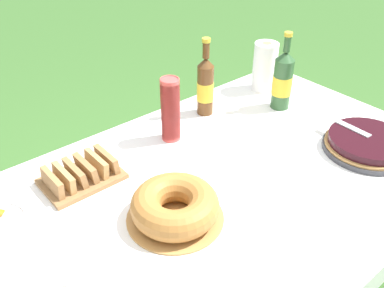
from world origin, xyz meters
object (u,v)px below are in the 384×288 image
at_px(cider_bottle_amber, 205,86).
at_px(bread_board, 81,174).
at_px(bundt_cake, 175,206).
at_px(cup_stack, 170,110).
at_px(cider_bottle_green, 283,80).
at_px(berry_tart, 368,144).
at_px(paper_towel_roll, 265,67).
at_px(serving_knife, 377,139).

relative_size(cider_bottle_amber, bread_board, 1.27).
relative_size(bundt_cake, cup_stack, 1.17).
bearing_deg(cider_bottle_green, bread_board, 174.35).
relative_size(berry_tart, paper_towel_roll, 1.44).
bearing_deg(bundt_cake, cider_bottle_amber, 40.60).
bearing_deg(cup_stack, bread_board, -177.94).
bearing_deg(berry_tart, cider_bottle_amber, 114.38).
distance_m(berry_tart, cup_stack, 0.74).
height_order(bundt_cake, cider_bottle_green, cider_bottle_green).
xyz_separation_m(bundt_cake, cider_bottle_green, (0.79, 0.26, 0.08)).
xyz_separation_m(berry_tart, paper_towel_roll, (0.09, 0.60, 0.08)).
bearing_deg(serving_knife, bread_board, 60.45).
distance_m(cider_bottle_amber, paper_towel_roll, 0.36).
xyz_separation_m(cider_bottle_green, paper_towel_roll, (0.08, 0.17, -0.02)).
bearing_deg(bread_board, cider_bottle_green, -5.65).
relative_size(berry_tart, serving_knife, 0.86).
distance_m(bundt_cake, cup_stack, 0.46).
bearing_deg(paper_towel_roll, serving_knife, -98.16).
bearing_deg(cider_bottle_green, serving_knife, -91.61).
xyz_separation_m(cup_stack, paper_towel_roll, (0.60, 0.06, -0.01)).
height_order(bundt_cake, cup_stack, cup_stack).
xyz_separation_m(cider_bottle_amber, paper_towel_roll, (0.36, -0.00, -0.01)).
height_order(cider_bottle_green, cider_bottle_amber, cider_bottle_green).
bearing_deg(serving_knife, cider_bottle_amber, 25.20).
height_order(cider_bottle_green, paper_towel_roll, cider_bottle_green).
xyz_separation_m(cup_stack, bread_board, (-0.39, -0.01, -0.10)).
xyz_separation_m(cider_bottle_green, bread_board, (-0.91, 0.09, -0.10)).
relative_size(serving_knife, paper_towel_roll, 1.67).
height_order(serving_knife, cider_bottle_amber, cider_bottle_amber).
height_order(berry_tart, cider_bottle_green, cider_bottle_green).
bearing_deg(cup_stack, cider_bottle_amber, 16.02).
distance_m(berry_tart, bundt_cake, 0.79).
relative_size(cider_bottle_green, cider_bottle_amber, 1.02).
relative_size(serving_knife, cider_bottle_amber, 1.14).
bearing_deg(cider_bottle_amber, serving_knife, -66.70).
bearing_deg(bread_board, bundt_cake, -69.79).
bearing_deg(serving_knife, bundt_cake, 77.14).
bearing_deg(bundt_cake, cup_stack, 53.69).
xyz_separation_m(paper_towel_roll, bread_board, (-0.99, -0.08, -0.08)).
height_order(cup_stack, paper_towel_roll, cup_stack).
relative_size(serving_knife, cup_stack, 1.48).
distance_m(berry_tart, cider_bottle_green, 0.44).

